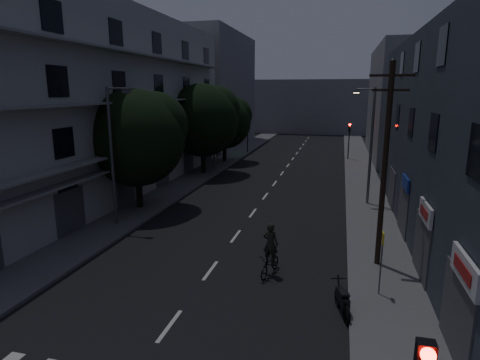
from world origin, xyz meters
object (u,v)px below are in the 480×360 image
at_px(utility_pole, 385,163).
at_px(cyclist, 270,258).
at_px(bus_stop_sign, 382,252).
at_px(motorcycle, 342,301).

relative_size(utility_pole, cyclist, 3.77).
xyz_separation_m(bus_stop_sign, cyclist, (-4.47, 0.93, -1.09)).
xyz_separation_m(utility_pole, bus_stop_sign, (-0.17, -2.97, -2.98)).
bearing_deg(cyclist, bus_stop_sign, 1.09).
bearing_deg(utility_pole, motorcycle, -108.98).
relative_size(bus_stop_sign, cyclist, 1.06).
height_order(utility_pole, cyclist, utility_pole).
bearing_deg(motorcycle, utility_pole, 56.40).
bearing_deg(cyclist, utility_pole, 36.63).
xyz_separation_m(utility_pole, motorcycle, (-1.57, -4.55, -4.38)).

